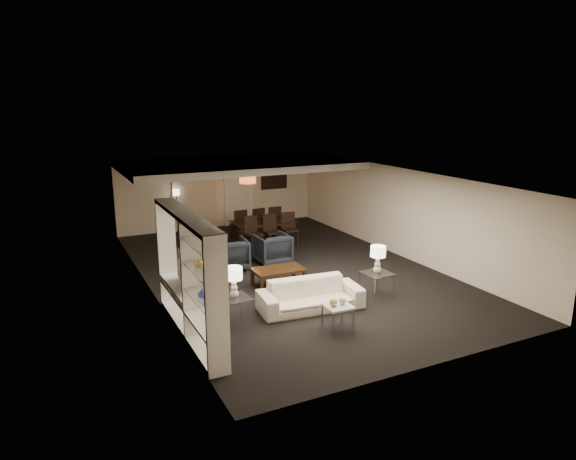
{
  "coord_description": "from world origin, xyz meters",
  "views": [
    {
      "loc": [
        -5.58,
        -11.42,
        4.29
      ],
      "look_at": [
        0.0,
        0.0,
        1.1
      ],
      "focal_mm": 32.0,
      "sensor_mm": 36.0,
      "label": 1
    }
  ],
  "objects_px": {
    "vase_blue": "(202,293)",
    "floor_lamp": "(177,211)",
    "pendant_light": "(248,179)",
    "marble_table": "(338,317)",
    "television": "(181,271)",
    "armchair_left": "(230,254)",
    "chair_fl": "(238,224)",
    "armchair_right": "(272,249)",
    "chair_fm": "(256,222)",
    "floor_speaker": "(218,268)",
    "chair_nl": "(254,233)",
    "chair_nm": "(272,231)",
    "side_table_right": "(377,285)",
    "chair_nr": "(290,229)",
    "coffee_table": "(278,277)",
    "side_table_left": "(235,311)",
    "vase_amber": "(198,262)",
    "table_lamp_right": "(378,260)",
    "sofa": "(310,295)",
    "table_lamp_left": "(234,283)",
    "dining_table": "(264,232)",
    "chair_fr": "(273,221)"
  },
  "relations": [
    {
      "from": "coffee_table",
      "to": "side_table_left",
      "type": "xyz_separation_m",
      "value": [
        -1.7,
        -1.6,
        0.07
      ]
    },
    {
      "from": "chair_nl",
      "to": "television",
      "type": "bearing_deg",
      "value": -133.81
    },
    {
      "from": "marble_table",
      "to": "chair_fm",
      "type": "xyz_separation_m",
      "value": [
        1.26,
        7.13,
        0.25
      ]
    },
    {
      "from": "television",
      "to": "floor_lamp",
      "type": "xyz_separation_m",
      "value": [
        1.71,
        7.17,
        -0.33
      ]
    },
    {
      "from": "armchair_left",
      "to": "chair_fl",
      "type": "relative_size",
      "value": 0.9
    },
    {
      "from": "coffee_table",
      "to": "chair_fl",
      "type": "height_order",
      "value": "chair_fl"
    },
    {
      "from": "chair_nm",
      "to": "coffee_table",
      "type": "bearing_deg",
      "value": -111.98
    },
    {
      "from": "marble_table",
      "to": "television",
      "type": "xyz_separation_m",
      "value": [
        -2.59,
        1.63,
        0.82
      ]
    },
    {
      "from": "chair_fm",
      "to": "side_table_left",
      "type": "bearing_deg",
      "value": 56.27
    },
    {
      "from": "floor_speaker",
      "to": "dining_table",
      "type": "bearing_deg",
      "value": 72.11
    },
    {
      "from": "television",
      "to": "floor_lamp",
      "type": "distance_m",
      "value": 7.38
    },
    {
      "from": "coffee_table",
      "to": "marble_table",
      "type": "height_order",
      "value": "marble_table"
    },
    {
      "from": "armchair_left",
      "to": "side_table_right",
      "type": "relative_size",
      "value": 1.49
    },
    {
      "from": "side_table_left",
      "to": "marble_table",
      "type": "xyz_separation_m",
      "value": [
        1.7,
        -1.1,
        -0.03
      ]
    },
    {
      "from": "television",
      "to": "chair_nl",
      "type": "bearing_deg",
      "value": -37.72
    },
    {
      "from": "pendant_light",
      "to": "vase_blue",
      "type": "relative_size",
      "value": 3.23
    },
    {
      "from": "coffee_table",
      "to": "television",
      "type": "height_order",
      "value": "television"
    },
    {
      "from": "dining_table",
      "to": "chair_fr",
      "type": "bearing_deg",
      "value": 48.98
    },
    {
      "from": "television",
      "to": "armchair_left",
      "type": "bearing_deg",
      "value": -35.66
    },
    {
      "from": "side_table_right",
      "to": "chair_nr",
      "type": "relative_size",
      "value": 0.61
    },
    {
      "from": "side_table_right",
      "to": "vase_blue",
      "type": "relative_size",
      "value": 3.74
    },
    {
      "from": "vase_blue",
      "to": "vase_amber",
      "type": "xyz_separation_m",
      "value": [
        0.0,
        0.14,
        0.51
      ]
    },
    {
      "from": "pendant_light",
      "to": "armchair_right",
      "type": "bearing_deg",
      "value": -98.32
    },
    {
      "from": "floor_speaker",
      "to": "chair_nl",
      "type": "height_order",
      "value": "floor_speaker"
    },
    {
      "from": "marble_table",
      "to": "chair_fm",
      "type": "bearing_deg",
      "value": 79.98
    },
    {
      "from": "pendant_light",
      "to": "television",
      "type": "height_order",
      "value": "pendant_light"
    },
    {
      "from": "chair_nm",
      "to": "chair_fm",
      "type": "xyz_separation_m",
      "value": [
        0.0,
        1.3,
        0.0
      ]
    },
    {
      "from": "table_lamp_right",
      "to": "vase_amber",
      "type": "height_order",
      "value": "vase_amber"
    },
    {
      "from": "side_table_right",
      "to": "floor_speaker",
      "type": "bearing_deg",
      "value": 146.65
    },
    {
      "from": "armchair_right",
      "to": "vase_amber",
      "type": "relative_size",
      "value": 5.15
    },
    {
      "from": "marble_table",
      "to": "chair_nm",
      "type": "distance_m",
      "value": 5.97
    },
    {
      "from": "side_table_right",
      "to": "vase_amber",
      "type": "bearing_deg",
      "value": -169.24
    },
    {
      "from": "floor_speaker",
      "to": "chair_nm",
      "type": "bearing_deg",
      "value": 66.03
    },
    {
      "from": "armchair_right",
      "to": "vase_amber",
      "type": "height_order",
      "value": "vase_amber"
    },
    {
      "from": "dining_table",
      "to": "chair_nr",
      "type": "relative_size",
      "value": 1.92
    },
    {
      "from": "table_lamp_right",
      "to": "dining_table",
      "type": "distance_m",
      "value": 5.42
    },
    {
      "from": "armchair_left",
      "to": "vase_blue",
      "type": "distance_m",
      "value": 4.77
    },
    {
      "from": "armchair_right",
      "to": "floor_lamp",
      "type": "xyz_separation_m",
      "value": [
        -1.47,
        4.4,
        0.33
      ]
    },
    {
      "from": "armchair_right",
      "to": "table_lamp_right",
      "type": "xyz_separation_m",
      "value": [
        1.1,
        -3.3,
        0.47
      ]
    },
    {
      "from": "table_lamp_left",
      "to": "vase_blue",
      "type": "bearing_deg",
      "value": -133.71
    },
    {
      "from": "side_table_left",
      "to": "chair_nm",
      "type": "distance_m",
      "value": 5.58
    },
    {
      "from": "vase_blue",
      "to": "floor_lamp",
      "type": "bearing_deg",
      "value": 78.62
    },
    {
      "from": "pendant_light",
      "to": "floor_speaker",
      "type": "height_order",
      "value": "pendant_light"
    },
    {
      "from": "chair_fm",
      "to": "vase_blue",
      "type": "bearing_deg",
      "value": 53.4
    },
    {
      "from": "sofa",
      "to": "side_table_left",
      "type": "height_order",
      "value": "sofa"
    },
    {
      "from": "coffee_table",
      "to": "chair_nm",
      "type": "bearing_deg",
      "value": 68.07
    },
    {
      "from": "vase_blue",
      "to": "table_lamp_right",
      "type": "bearing_deg",
      "value": 12.51
    },
    {
      "from": "sofa",
      "to": "armchair_right",
      "type": "height_order",
      "value": "armchair_right"
    },
    {
      "from": "armchair_right",
      "to": "side_table_right",
      "type": "distance_m",
      "value": 3.48
    },
    {
      "from": "chair_nm",
      "to": "marble_table",
      "type": "bearing_deg",
      "value": -102.24
    }
  ]
}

